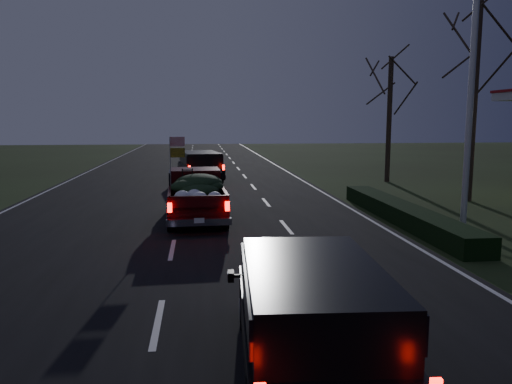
{
  "coord_description": "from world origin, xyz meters",
  "views": [
    {
      "loc": [
        0.76,
        -13.42,
        3.53
      ],
      "look_at": [
        2.52,
        1.85,
        1.3
      ],
      "focal_mm": 35.0,
      "sensor_mm": 36.0,
      "label": 1
    }
  ],
  "objects_px": {
    "light_pole": "(473,58)",
    "rear_suv": "(312,307)",
    "lead_suv": "(200,163)",
    "pickup_truck": "(196,192)"
  },
  "relations": [
    {
      "from": "lead_suv",
      "to": "rear_suv",
      "type": "distance_m",
      "value": 22.26
    },
    {
      "from": "light_pole",
      "to": "lead_suv",
      "type": "bearing_deg",
      "value": 123.26
    },
    {
      "from": "light_pole",
      "to": "rear_suv",
      "type": "relative_size",
      "value": 1.98
    },
    {
      "from": "pickup_truck",
      "to": "light_pole",
      "type": "bearing_deg",
      "value": -15.83
    },
    {
      "from": "light_pole",
      "to": "pickup_truck",
      "type": "bearing_deg",
      "value": 166.27
    },
    {
      "from": "pickup_truck",
      "to": "lead_suv",
      "type": "bearing_deg",
      "value": 86.9
    },
    {
      "from": "lead_suv",
      "to": "rear_suv",
      "type": "relative_size",
      "value": 1.1
    },
    {
      "from": "pickup_truck",
      "to": "rear_suv",
      "type": "xyz_separation_m",
      "value": [
        1.63,
        -11.17,
        -0.0
      ]
    },
    {
      "from": "light_pole",
      "to": "rear_suv",
      "type": "bearing_deg",
      "value": -128.75
    },
    {
      "from": "light_pole",
      "to": "pickup_truck",
      "type": "height_order",
      "value": "light_pole"
    }
  ]
}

